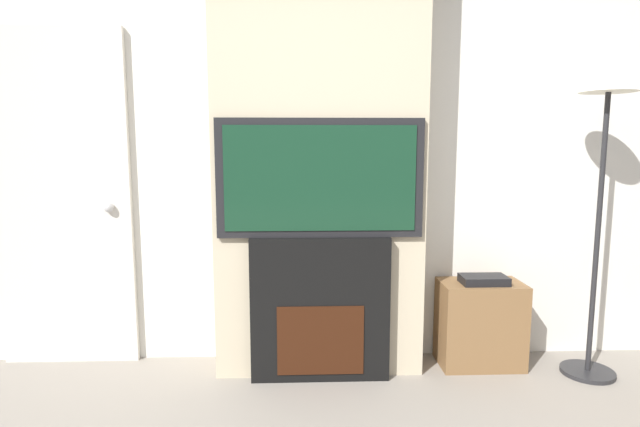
{
  "coord_description": "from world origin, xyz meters",
  "views": [
    {
      "loc": [
        -0.11,
        -1.12,
        1.36
      ],
      "look_at": [
        0.0,
        1.69,
        0.98
      ],
      "focal_mm": 28.0,
      "sensor_mm": 36.0,
      "label": 1
    }
  ],
  "objects_px": {
    "fireplace": "(320,309)",
    "media_stand": "(480,322)",
    "floor_lamp": "(604,155)",
    "television": "(320,178)"
  },
  "relations": [
    {
      "from": "fireplace",
      "to": "media_stand",
      "type": "distance_m",
      "value": 1.02
    },
    {
      "from": "floor_lamp",
      "to": "media_stand",
      "type": "height_order",
      "value": "floor_lamp"
    },
    {
      "from": "television",
      "to": "floor_lamp",
      "type": "relative_size",
      "value": 0.66
    },
    {
      "from": "media_stand",
      "to": "floor_lamp",
      "type": "bearing_deg",
      "value": -14.42
    },
    {
      "from": "television",
      "to": "media_stand",
      "type": "relative_size",
      "value": 2.01
    },
    {
      "from": "fireplace",
      "to": "television",
      "type": "xyz_separation_m",
      "value": [
        0.0,
        -0.0,
        0.76
      ]
    },
    {
      "from": "television",
      "to": "floor_lamp",
      "type": "bearing_deg",
      "value": -0.58
    },
    {
      "from": "television",
      "to": "floor_lamp",
      "type": "xyz_separation_m",
      "value": [
        1.61,
        -0.02,
        0.13
      ]
    },
    {
      "from": "fireplace",
      "to": "media_stand",
      "type": "xyz_separation_m",
      "value": [
        1.0,
        0.14,
        -0.15
      ]
    },
    {
      "from": "fireplace",
      "to": "television",
      "type": "distance_m",
      "value": 0.76
    }
  ]
}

